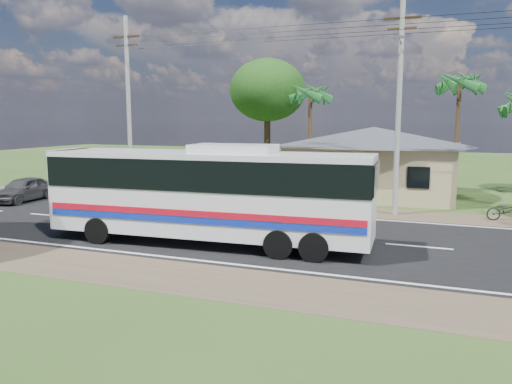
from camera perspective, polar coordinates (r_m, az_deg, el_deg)
ground at (r=21.03m, az=5.72°, el=-5.19°), size 120.00×120.00×0.00m
road at (r=21.03m, az=5.72°, el=-5.16°), size 120.00×16.00×0.03m
house at (r=33.12m, az=13.26°, el=4.21°), size 12.40×10.00×5.00m
utility_poles at (r=26.40m, az=15.29°, el=9.93°), size 32.80×2.22×11.00m
palm_mid at (r=35.36m, az=22.27°, el=11.40°), size 2.80×2.80×8.20m
palm_far at (r=36.98m, az=6.24°, el=11.05°), size 2.80×2.80×7.70m
tree_behind_house at (r=40.07m, az=1.31°, el=11.52°), size 6.00×6.00×9.61m
coach_bus at (r=19.47m, az=-5.48°, el=0.50°), size 12.87×3.41×3.95m
motorcycle at (r=27.06m, az=26.82°, el=-1.91°), size 2.03×1.06×1.02m
small_car at (r=33.00m, az=-25.01°, el=0.30°), size 2.04×4.41×1.46m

